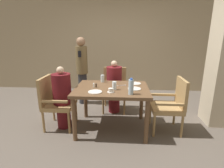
{
  "coord_description": "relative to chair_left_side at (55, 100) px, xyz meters",
  "views": [
    {
      "loc": [
        0.19,
        -2.82,
        1.62
      ],
      "look_at": [
        0.0,
        0.05,
        0.81
      ],
      "focal_mm": 28.0,
      "sensor_mm": 36.0,
      "label": 1
    }
  ],
  "objects": [
    {
      "name": "fork_beside_plate",
      "position": [
        1.17,
        0.14,
        0.26
      ],
      "size": [
        0.2,
        0.07,
        0.0
      ],
      "color": "silver",
      "rests_on": "dining_table"
    },
    {
      "name": "ground_plane",
      "position": [
        1.01,
        0.0,
        -0.51
      ],
      "size": [
        16.0,
        16.0,
        0.0
      ],
      "primitive_type": "plane",
      "color": "#60564C"
    },
    {
      "name": "salt_shaker",
      "position": [
        0.7,
        -0.0,
        0.29
      ],
      "size": [
        0.03,
        0.03,
        0.07
      ],
      "color": "white",
      "rests_on": "dining_table"
    },
    {
      "name": "teacup_with_saucer",
      "position": [
        1.01,
        -0.25,
        0.28
      ],
      "size": [
        0.11,
        0.11,
        0.07
      ],
      "color": "white",
      "rests_on": "dining_table"
    },
    {
      "name": "pepper_shaker",
      "position": [
        0.74,
        -0.0,
        0.29
      ],
      "size": [
        0.03,
        0.03,
        0.07
      ],
      "color": "#4C3D2D",
      "rests_on": "dining_table"
    },
    {
      "name": "chair_left_side",
      "position": [
        0.0,
        0.0,
        0.0
      ],
      "size": [
        0.51,
        0.51,
        0.93
      ],
      "color": "#A88451",
      "rests_on": "ground_plane"
    },
    {
      "name": "chair_right_side",
      "position": [
        2.02,
        0.0,
        0.0
      ],
      "size": [
        0.51,
        0.51,
        0.93
      ],
      "color": "#A88451",
      "rests_on": "ground_plane"
    },
    {
      "name": "chair_far_side",
      "position": [
        1.01,
        0.87,
        0.0
      ],
      "size": [
        0.51,
        0.51,
        0.93
      ],
      "color": "#A88451",
      "rests_on": "ground_plane"
    },
    {
      "name": "standing_host",
      "position": [
        0.22,
        1.19,
        0.34
      ],
      "size": [
        0.27,
        0.3,
        1.58
      ],
      "color": "#2D2D33",
      "rests_on": "ground_plane"
    },
    {
      "name": "plate_dessert_center",
      "position": [
        1.42,
        0.27,
        0.26
      ],
      "size": [
        0.22,
        0.22,
        0.01
      ],
      "color": "white",
      "rests_on": "dining_table"
    },
    {
      "name": "plate_main_right",
      "position": [
        0.77,
        -0.27,
        0.26
      ],
      "size": [
        0.22,
        0.22,
        0.01
      ],
      "color": "white",
      "rests_on": "dining_table"
    },
    {
      "name": "dining_table",
      "position": [
        1.01,
        0.0,
        0.16
      ],
      "size": [
        1.23,
        0.95,
        0.76
      ],
      "color": "brown",
      "rests_on": "ground_plane"
    },
    {
      "name": "plate_main_left",
      "position": [
        1.39,
        -0.05,
        0.26
      ],
      "size": [
        0.22,
        0.22,
        0.01
      ],
      "color": "white",
      "rests_on": "dining_table"
    },
    {
      "name": "diner_in_left_chair",
      "position": [
        0.14,
        0.0,
        0.06
      ],
      "size": [
        0.32,
        0.32,
        1.11
      ],
      "color": "#5B1419",
      "rests_on": "ground_plane"
    },
    {
      "name": "water_bottle",
      "position": [
        1.32,
        -0.32,
        0.37
      ],
      "size": [
        0.08,
        0.08,
        0.25
      ],
      "color": "silver",
      "rests_on": "dining_table"
    },
    {
      "name": "glass_tall_mid",
      "position": [
        0.81,
        0.36,
        0.32
      ],
      "size": [
        0.07,
        0.07,
        0.14
      ],
      "color": "silver",
      "rests_on": "dining_table"
    },
    {
      "name": "diner_in_far_chair",
      "position": [
        1.01,
        0.73,
        0.07
      ],
      "size": [
        0.32,
        0.32,
        1.12
      ],
      "color": "maroon",
      "rests_on": "ground_plane"
    },
    {
      "name": "wall_back",
      "position": [
        1.01,
        2.38,
        0.89
      ],
      "size": [
        8.0,
        0.06,
        2.8
      ],
      "color": "tan",
      "rests_on": "ground_plane"
    },
    {
      "name": "glass_tall_near",
      "position": [
        1.06,
        -0.12,
        0.32
      ],
      "size": [
        0.07,
        0.07,
        0.14
      ],
      "color": "silver",
      "rests_on": "dining_table"
    }
  ]
}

